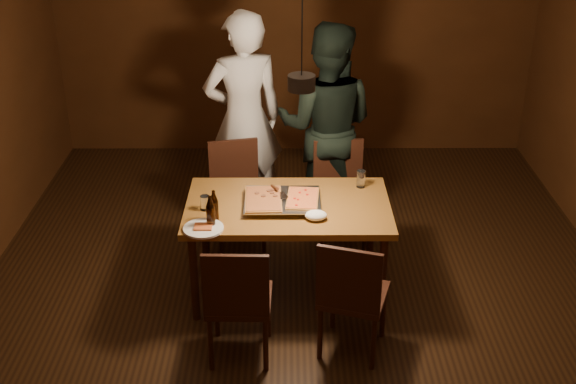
{
  "coord_description": "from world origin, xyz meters",
  "views": [
    {
      "loc": [
        -0.1,
        -4.46,
        3.21
      ],
      "look_at": [
        -0.09,
        0.22,
        0.85
      ],
      "focal_mm": 45.0,
      "sensor_mm": 36.0,
      "label": 1
    }
  ],
  "objects_px": {
    "chair_far_left": "(236,184)",
    "chair_far_right": "(339,184)",
    "plate_slice": "(203,228)",
    "diner_dark": "(326,126)",
    "chair_near_right": "(352,289)",
    "beer_bottle_a": "(210,211)",
    "diner_white": "(244,119)",
    "pizza_tray": "(283,202)",
    "pendant_lamp": "(302,81)",
    "dining_table": "(288,213)",
    "beer_bottle_b": "(214,206)",
    "chair_near_left": "(238,294)"
  },
  "relations": [
    {
      "from": "chair_far_right",
      "to": "beer_bottle_a",
      "type": "xyz_separation_m",
      "value": [
        -0.97,
        -1.09,
        0.33
      ]
    },
    {
      "from": "diner_white",
      "to": "pizza_tray",
      "type": "bearing_deg",
      "value": 89.35
    },
    {
      "from": "diner_white",
      "to": "pendant_lamp",
      "type": "distance_m",
      "value": 1.7
    },
    {
      "from": "chair_far_right",
      "to": "chair_near_right",
      "type": "bearing_deg",
      "value": 83.63
    },
    {
      "from": "chair_far_right",
      "to": "beer_bottle_b",
      "type": "height_order",
      "value": "beer_bottle_b"
    },
    {
      "from": "plate_slice",
      "to": "pendant_lamp",
      "type": "height_order",
      "value": "pendant_lamp"
    },
    {
      "from": "beer_bottle_a",
      "to": "plate_slice",
      "type": "relative_size",
      "value": 0.83
    },
    {
      "from": "beer_bottle_a",
      "to": "pendant_lamp",
      "type": "distance_m",
      "value": 1.09
    },
    {
      "from": "chair_near_left",
      "to": "diner_dark",
      "type": "height_order",
      "value": "diner_dark"
    },
    {
      "from": "plate_slice",
      "to": "diner_white",
      "type": "relative_size",
      "value": 0.15
    },
    {
      "from": "dining_table",
      "to": "beer_bottle_b",
      "type": "relative_size",
      "value": 6.58
    },
    {
      "from": "chair_near_right",
      "to": "diner_dark",
      "type": "height_order",
      "value": "diner_dark"
    },
    {
      "from": "chair_far_left",
      "to": "plate_slice",
      "type": "xyz_separation_m",
      "value": [
        -0.15,
        -1.14,
        0.22
      ]
    },
    {
      "from": "plate_slice",
      "to": "diner_dark",
      "type": "height_order",
      "value": "diner_dark"
    },
    {
      "from": "diner_dark",
      "to": "pizza_tray",
      "type": "bearing_deg",
      "value": 83.57
    },
    {
      "from": "plate_slice",
      "to": "diner_white",
      "type": "distance_m",
      "value": 1.6
    },
    {
      "from": "chair_far_left",
      "to": "chair_far_right",
      "type": "xyz_separation_m",
      "value": [
        0.87,
        -0.0,
        0.0
      ]
    },
    {
      "from": "plate_slice",
      "to": "dining_table",
      "type": "bearing_deg",
      "value": 32.55
    },
    {
      "from": "chair_far_right",
      "to": "beer_bottle_b",
      "type": "relative_size",
      "value": 2.13
    },
    {
      "from": "chair_far_left",
      "to": "diner_white",
      "type": "height_order",
      "value": "diner_white"
    },
    {
      "from": "diner_white",
      "to": "pendant_lamp",
      "type": "height_order",
      "value": "pendant_lamp"
    },
    {
      "from": "chair_near_right",
      "to": "beer_bottle_a",
      "type": "height_order",
      "value": "beer_bottle_a"
    },
    {
      "from": "chair_far_left",
      "to": "beer_bottle_a",
      "type": "distance_m",
      "value": 1.15
    },
    {
      "from": "chair_far_right",
      "to": "beer_bottle_b",
      "type": "distance_m",
      "value": 1.42
    },
    {
      "from": "chair_near_right",
      "to": "chair_far_left",
      "type": "bearing_deg",
      "value": 135.91
    },
    {
      "from": "beer_bottle_a",
      "to": "pendant_lamp",
      "type": "bearing_deg",
      "value": 9.29
    },
    {
      "from": "beer_bottle_a",
      "to": "pendant_lamp",
      "type": "height_order",
      "value": "pendant_lamp"
    },
    {
      "from": "chair_near_right",
      "to": "beer_bottle_a",
      "type": "bearing_deg",
      "value": 171.44
    },
    {
      "from": "plate_slice",
      "to": "diner_dark",
      "type": "xyz_separation_m",
      "value": [
        0.92,
        1.51,
        0.15
      ]
    },
    {
      "from": "dining_table",
      "to": "diner_dark",
      "type": "distance_m",
      "value": 1.21
    },
    {
      "from": "chair_far_left",
      "to": "chair_far_right",
      "type": "distance_m",
      "value": 0.87
    },
    {
      "from": "plate_slice",
      "to": "beer_bottle_a",
      "type": "bearing_deg",
      "value": 44.89
    },
    {
      "from": "beer_bottle_b",
      "to": "plate_slice",
      "type": "height_order",
      "value": "beer_bottle_b"
    },
    {
      "from": "chair_far_left",
      "to": "pendant_lamp",
      "type": "bearing_deg",
      "value": 104.74
    },
    {
      "from": "chair_near_left",
      "to": "plate_slice",
      "type": "distance_m",
      "value": 0.58
    },
    {
      "from": "chair_far_right",
      "to": "diner_white",
      "type": "relative_size",
      "value": 0.25
    },
    {
      "from": "pizza_tray",
      "to": "beer_bottle_a",
      "type": "distance_m",
      "value": 0.59
    },
    {
      "from": "beer_bottle_b",
      "to": "beer_bottle_a",
      "type": "bearing_deg",
      "value": -101.18
    },
    {
      "from": "chair_near_right",
      "to": "pizza_tray",
      "type": "bearing_deg",
      "value": 137.67
    },
    {
      "from": "dining_table",
      "to": "plate_slice",
      "type": "distance_m",
      "value": 0.7
    },
    {
      "from": "plate_slice",
      "to": "diner_white",
      "type": "xyz_separation_m",
      "value": [
        0.2,
        1.57,
        0.2
      ]
    },
    {
      "from": "chair_far_left",
      "to": "diner_dark",
      "type": "distance_m",
      "value": 0.93
    },
    {
      "from": "diner_white",
      "to": "chair_far_left",
      "type": "bearing_deg",
      "value": 66.39
    },
    {
      "from": "plate_slice",
      "to": "pendant_lamp",
      "type": "relative_size",
      "value": 0.25
    },
    {
      "from": "beer_bottle_a",
      "to": "diner_dark",
      "type": "relative_size",
      "value": 0.13
    },
    {
      "from": "chair_far_right",
      "to": "pizza_tray",
      "type": "distance_m",
      "value": 0.94
    },
    {
      "from": "chair_far_right",
      "to": "plate_slice",
      "type": "distance_m",
      "value": 1.55
    },
    {
      "from": "dining_table",
      "to": "diner_white",
      "type": "height_order",
      "value": "diner_white"
    },
    {
      "from": "chair_near_left",
      "to": "chair_near_right",
      "type": "height_order",
      "value": "same"
    },
    {
      "from": "dining_table",
      "to": "chair_far_right",
      "type": "xyz_separation_m",
      "value": [
        0.44,
        0.77,
        -0.14
      ]
    }
  ]
}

